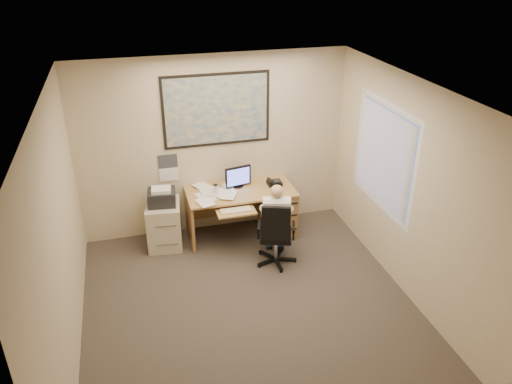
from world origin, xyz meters
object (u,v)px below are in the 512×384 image
object	(u,v)px
filing_cabinet	(164,221)
person	(276,224)
desk	(261,206)
office_chair	(278,245)

from	to	relation	value
filing_cabinet	person	xyz separation A→B (m)	(1.45, -0.83, 0.19)
desk	person	bearing A→B (deg)	-92.22
desk	filing_cabinet	bearing A→B (deg)	-179.79
person	filing_cabinet	bearing A→B (deg)	166.19
office_chair	person	world-z (taller)	person
desk	person	xyz separation A→B (m)	(-0.03, -0.83, 0.15)
person	office_chair	bearing A→B (deg)	-62.59
office_chair	person	bearing A→B (deg)	120.59
desk	person	distance (m)	0.84
filing_cabinet	office_chair	world-z (taller)	office_chair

